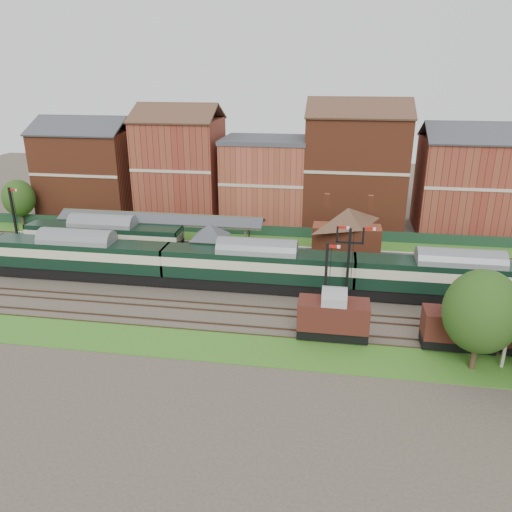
# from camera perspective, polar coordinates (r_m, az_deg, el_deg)

# --- Properties ---
(ground) EXTENTS (160.00, 160.00, 0.00)m
(ground) POSITION_cam_1_polar(r_m,az_deg,el_deg) (53.44, -2.83, -3.62)
(ground) COLOR #473D33
(ground) RESTS_ON ground
(grass_back) EXTENTS (90.00, 4.50, 0.06)m
(grass_back) POSITION_cam_1_polar(r_m,az_deg,el_deg) (68.07, -0.06, 1.87)
(grass_back) COLOR #2D6619
(grass_back) RESTS_ON ground
(grass_front) EXTENTS (90.00, 5.00, 0.06)m
(grass_front) POSITION_cam_1_polar(r_m,az_deg,el_deg) (43.07, -6.17, -10.04)
(grass_front) COLOR #2D6619
(grass_front) RESTS_ON ground
(fence) EXTENTS (90.00, 0.12, 1.50)m
(fence) POSITION_cam_1_polar(r_m,az_deg,el_deg) (69.72, 0.21, 2.95)
(fence) COLOR #193823
(fence) RESTS_ON ground
(platform) EXTENTS (55.00, 3.40, 1.00)m
(platform) POSITION_cam_1_polar(r_m,az_deg,el_deg) (63.14, -5.46, 0.70)
(platform) COLOR #2D2D2D
(platform) RESTS_ON ground
(signal_box) EXTENTS (5.40, 5.40, 6.00)m
(signal_box) POSITION_cam_1_polar(r_m,az_deg,el_deg) (55.83, -5.22, 0.94)
(signal_box) COLOR #667956
(signal_box) RESTS_ON ground
(brick_hut) EXTENTS (3.20, 2.64, 2.94)m
(brick_hut) POSITION_cam_1_polar(r_m,az_deg,el_deg) (55.19, 2.93, -1.46)
(brick_hut) COLOR maroon
(brick_hut) RESTS_ON ground
(station_building) EXTENTS (8.10, 8.10, 5.90)m
(station_building) POSITION_cam_1_polar(r_m,az_deg,el_deg) (60.13, 10.33, 2.90)
(station_building) COLOR brown
(station_building) RESTS_ON platform
(canopy) EXTENTS (26.00, 3.89, 4.08)m
(canopy) POSITION_cam_1_polar(r_m,az_deg,el_deg) (63.63, -10.84, 4.44)
(canopy) COLOR #4F5132
(canopy) RESTS_ON platform
(semaphore_bracket) EXTENTS (3.60, 0.25, 8.18)m
(semaphore_bracket) POSITION_cam_1_polar(r_m,az_deg,el_deg) (48.34, 10.55, -0.69)
(semaphore_bracket) COLOR black
(semaphore_bracket) RESTS_ON ground
(semaphore_platform_end) EXTENTS (1.23, 0.25, 8.00)m
(semaphore_platform_end) POSITION_cam_1_polar(r_m,az_deg,el_deg) (70.99, -25.91, 4.03)
(semaphore_platform_end) COLOR black
(semaphore_platform_end) RESTS_ON ground
(semaphore_siding) EXTENTS (1.23, 0.25, 8.00)m
(semaphore_siding) POSITION_cam_1_polar(r_m,az_deg,el_deg) (44.33, 7.97, -3.20)
(semaphore_siding) COLOR black
(semaphore_siding) RESTS_ON ground
(yard_lamp) EXTENTS (2.60, 0.22, 7.00)m
(yard_lamp) POSITION_cam_1_polar(r_m,az_deg,el_deg) (42.55, 27.04, -6.73)
(yard_lamp) COLOR beige
(yard_lamp) RESTS_ON ground
(town_backdrop) EXTENTS (69.00, 10.00, 16.00)m
(town_backdrop) POSITION_cam_1_polar(r_m,az_deg,el_deg) (74.88, 0.93, 9.13)
(town_backdrop) COLOR brown
(town_backdrop) RESTS_ON ground
(dmu_train) EXTENTS (59.68, 3.13, 4.59)m
(dmu_train) POSITION_cam_1_polar(r_m,az_deg,el_deg) (51.92, 0.14, -1.14)
(dmu_train) COLOR black
(dmu_train) RESTS_ON ground
(platform_railcar) EXTENTS (19.35, 3.05, 4.46)m
(platform_railcar) POSITION_cam_1_polar(r_m,az_deg,el_deg) (63.74, -16.94, 2.06)
(platform_railcar) COLOR black
(platform_railcar) RESTS_ON ground
(goods_van_a) EXTENTS (6.03, 2.61, 3.66)m
(goods_van_a) POSITION_cam_1_polar(r_m,az_deg,el_deg) (43.41, 8.81, -6.83)
(goods_van_a) COLOR black
(goods_van_a) RESTS_ON ground
(goods_van_b) EXTENTS (5.80, 2.51, 3.52)m
(goods_van_b) POSITION_cam_1_polar(r_m,az_deg,el_deg) (44.74, 22.18, -7.46)
(goods_van_b) COLOR black
(goods_van_b) RESTS_ON ground
(tree_far) EXTENTS (5.63, 5.63, 8.21)m
(tree_far) POSITION_cam_1_polar(r_m,az_deg,el_deg) (40.92, 24.38, -5.82)
(tree_far) COLOR #382619
(tree_far) RESTS_ON ground
(tree_back) EXTENTS (4.66, 4.66, 6.82)m
(tree_back) POSITION_cam_1_polar(r_m,az_deg,el_deg) (81.57, -25.49, 6.01)
(tree_back) COLOR #382619
(tree_back) RESTS_ON ground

